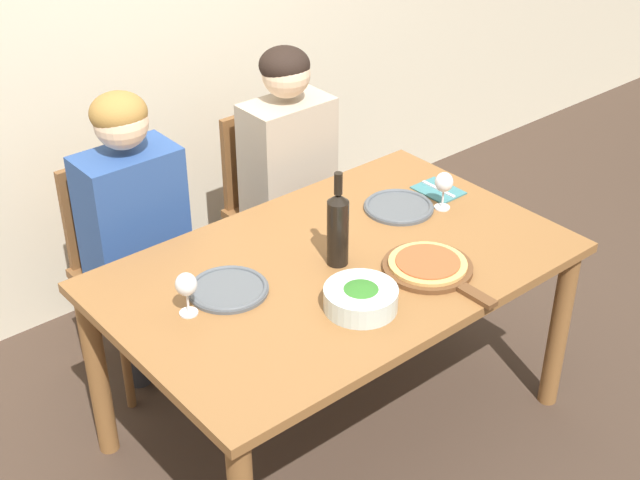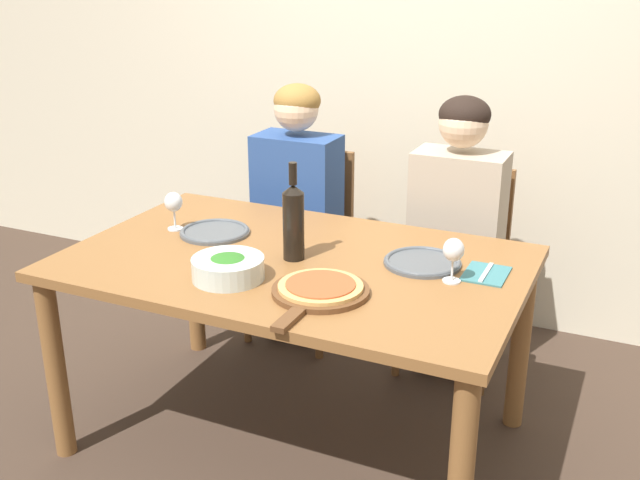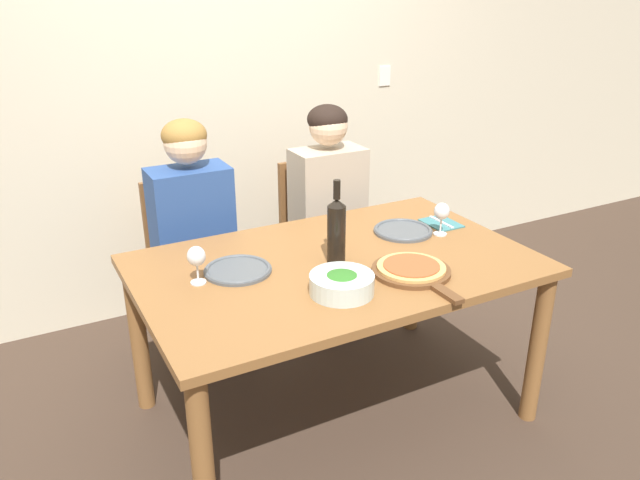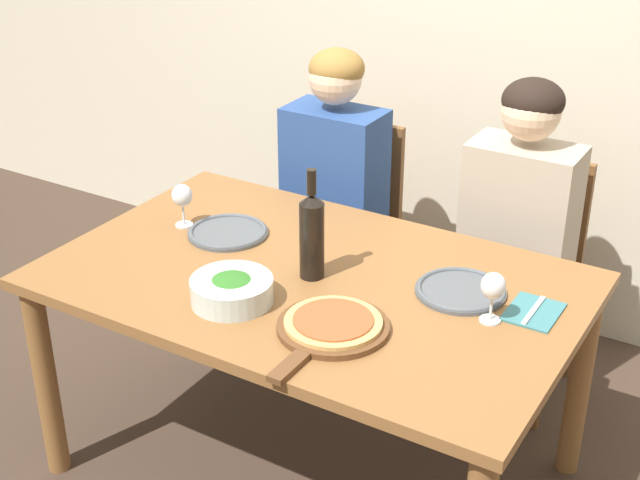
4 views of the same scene
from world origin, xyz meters
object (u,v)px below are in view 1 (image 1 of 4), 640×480
(wine_glass_right, at_px, (444,184))
(fork_on_napkin, at_px, (438,190))
(pizza_on_board, at_px, (429,267))
(chair_left, at_px, (128,259))
(wine_glass_left, at_px, (186,286))
(person_man, at_px, (290,159))
(wine_bottle, at_px, (338,227))
(broccoli_bowl, at_px, (361,298))
(dinner_plate_left, at_px, (228,289))
(chair_right, at_px, (276,201))
(dinner_plate_right, at_px, (399,207))
(person_woman, at_px, (135,215))

(wine_glass_right, height_order, fork_on_napkin, wine_glass_right)
(pizza_on_board, bearing_deg, chair_left, 117.72)
(wine_glass_left, bearing_deg, pizza_on_board, -22.41)
(person_man, distance_m, wine_bottle, 0.86)
(broccoli_bowl, height_order, wine_glass_right, wine_glass_right)
(dinner_plate_left, bearing_deg, broccoli_bowl, -52.02)
(chair_right, xyz_separation_m, wine_glass_left, (-0.94, -0.78, 0.36))
(wine_bottle, relative_size, wine_glass_right, 2.31)
(dinner_plate_left, distance_m, pizza_on_board, 0.69)
(chair_right, distance_m, person_man, 0.27)
(wine_glass_left, bearing_deg, wine_glass_right, -2.26)
(pizza_on_board, bearing_deg, dinner_plate_right, 59.69)
(broccoli_bowl, distance_m, wine_glass_right, 0.74)
(broccoli_bowl, xyz_separation_m, pizza_on_board, (0.33, 0.01, -0.02))
(chair_left, height_order, broccoli_bowl, chair_left)
(person_woman, relative_size, wine_glass_right, 8.11)
(person_man, xyz_separation_m, pizza_on_board, (-0.18, -0.99, 0.02))
(pizza_on_board, bearing_deg, fork_on_napkin, 40.57)
(pizza_on_board, relative_size, wine_glass_right, 2.98)
(person_man, bearing_deg, broccoli_bowl, -116.61)
(dinner_plate_right, height_order, fork_on_napkin, dinner_plate_right)
(broccoli_bowl, xyz_separation_m, wine_glass_right, (0.68, 0.28, 0.07))
(dinner_plate_left, relative_size, pizza_on_board, 0.59)
(person_woman, distance_m, wine_bottle, 0.85)
(wine_bottle, distance_m, wine_glass_left, 0.57)
(chair_right, relative_size, dinner_plate_left, 3.31)
(dinner_plate_left, height_order, fork_on_napkin, dinner_plate_left)
(wine_bottle, height_order, pizza_on_board, wine_bottle)
(broccoli_bowl, relative_size, fork_on_napkin, 1.33)
(wine_bottle, distance_m, pizza_on_board, 0.34)
(pizza_on_board, bearing_deg, person_woman, 120.23)
(person_woman, relative_size, wine_glass_left, 8.11)
(chair_left, relative_size, broccoli_bowl, 3.70)
(chair_left, bearing_deg, person_man, -8.16)
(person_man, bearing_deg, dinner_plate_right, -85.97)
(pizza_on_board, xyz_separation_m, wine_glass_left, (-0.77, 0.32, 0.09))
(pizza_on_board, xyz_separation_m, fork_on_napkin, (0.44, 0.38, -0.01))
(dinner_plate_right, distance_m, pizza_on_board, 0.43)
(person_woman, xyz_separation_m, wine_bottle, (0.37, -0.75, 0.15))
(chair_right, xyz_separation_m, person_man, (-0.00, -0.11, 0.25))
(person_man, height_order, fork_on_napkin, person_man)
(chair_left, height_order, wine_glass_right, wine_glass_right)
(dinner_plate_left, xyz_separation_m, fork_on_napkin, (1.04, 0.04, -0.01))
(chair_left, height_order, person_woman, person_woman)
(dinner_plate_right, height_order, wine_glass_right, wine_glass_right)
(broccoli_bowl, xyz_separation_m, dinner_plate_right, (0.55, 0.39, -0.03))
(chair_left, bearing_deg, broccoli_bowl, -77.24)
(chair_left, xyz_separation_m, broccoli_bowl, (0.25, -1.11, 0.30))
(chair_left, height_order, dinner_plate_left, chair_left)
(chair_right, distance_m, broccoli_bowl, 1.25)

